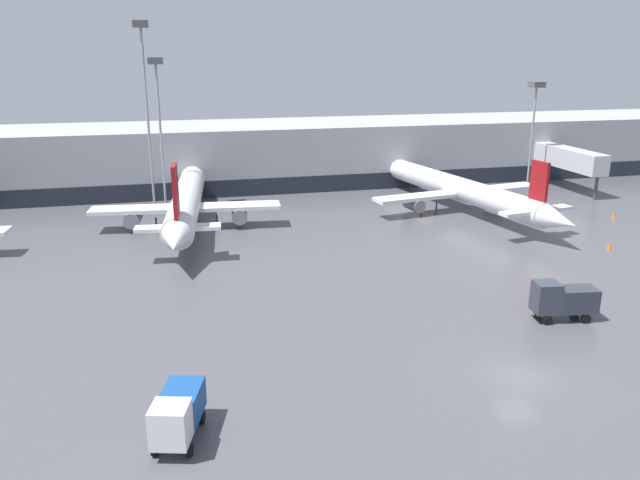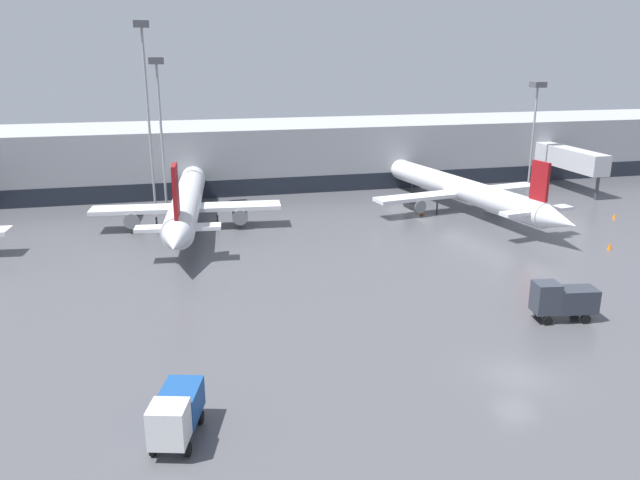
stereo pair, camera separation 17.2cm
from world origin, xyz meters
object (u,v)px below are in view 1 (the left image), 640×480
object	(u,v)px
service_truck_1	(178,412)
apron_light_mast_2	(535,103)
parked_jet_2	(186,203)
traffic_cone_2	(609,246)
apron_light_mast_1	(158,91)
parked_jet_1	(458,189)
traffic_cone_4	(422,211)
apron_light_mast_0	(144,67)
traffic_cone_3	(613,216)
service_truck_0	(563,299)

from	to	relation	value
service_truck_1	apron_light_mast_2	world-z (taller)	apron_light_mast_2
parked_jet_2	service_truck_1	bearing A→B (deg)	-177.16
parked_jet_2	traffic_cone_2	xyz separation A→B (m)	(41.22, -18.21, -2.57)
service_truck_1	apron_light_mast_1	xyz separation A→B (m)	(-0.15, 51.18, 13.05)
parked_jet_1	parked_jet_2	distance (m)	33.54
parked_jet_1	traffic_cone_4	world-z (taller)	parked_jet_1
parked_jet_1	parked_jet_2	world-z (taller)	parked_jet_2
apron_light_mast_2	service_truck_1	bearing A→B (deg)	-135.02
service_truck_1	apron_light_mast_0	bearing A→B (deg)	-162.45
apron_light_mast_2	traffic_cone_2	bearing A→B (deg)	-106.67
service_truck_1	apron_light_mast_2	size ratio (longest dim) A/B	0.32
traffic_cone_3	apron_light_mast_2	distance (m)	22.47
service_truck_0	apron_light_mast_1	distance (m)	52.84
service_truck_0	apron_light_mast_2	size ratio (longest dim) A/B	0.32
apron_light_mast_1	traffic_cone_3	bearing A→B (deg)	-19.08
apron_light_mast_0	apron_light_mast_2	size ratio (longest dim) A/B	1.50
traffic_cone_2	traffic_cone_3	world-z (taller)	traffic_cone_2
parked_jet_1	apron_light_mast_0	size ratio (longest dim) A/B	1.71
traffic_cone_3	apron_light_mast_1	size ratio (longest dim) A/B	0.03
parked_jet_2	apron_light_mast_2	world-z (taller)	apron_light_mast_2
service_truck_1	traffic_cone_3	size ratio (longest dim) A/B	8.13
traffic_cone_2	apron_light_mast_2	xyz separation A→B (m)	(8.83, 29.51, 11.87)
service_truck_0	apron_light_mast_0	world-z (taller)	apron_light_mast_0
service_truck_1	apron_light_mast_1	bearing A→B (deg)	-164.01
apron_light_mast_1	traffic_cone_2	bearing A→B (deg)	-33.28
parked_jet_1	apron_light_mast_1	distance (m)	38.97
traffic_cone_4	apron_light_mast_1	bearing A→B (deg)	160.41
parked_jet_1	parked_jet_2	bearing A→B (deg)	81.24
traffic_cone_2	service_truck_1	bearing A→B (deg)	-152.43
traffic_cone_4	apron_light_mast_0	distance (m)	37.78
parked_jet_2	apron_light_mast_2	xyz separation A→B (m)	(50.05, 11.30, 9.30)
service_truck_0	apron_light_mast_0	xyz separation A→B (m)	(-29.70, 42.79, 15.75)
service_truck_0	parked_jet_1	bearing A→B (deg)	-94.57
traffic_cone_2	traffic_cone_4	world-z (taller)	traffic_cone_4
traffic_cone_2	traffic_cone_3	distance (m)	13.65
parked_jet_1	apron_light_mast_2	distance (m)	21.86
service_truck_0	parked_jet_2	bearing A→B (deg)	-42.93
service_truck_1	apron_light_mast_0	size ratio (longest dim) A/B	0.22
service_truck_1	traffic_cone_2	size ratio (longest dim) A/B	6.97
apron_light_mast_1	parked_jet_2	bearing A→B (deg)	-77.60
apron_light_mast_1	service_truck_0	bearing A→B (deg)	-56.45
traffic_cone_4	traffic_cone_3	bearing A→B (deg)	-18.36
parked_jet_2	service_truck_0	distance (m)	41.55
traffic_cone_2	apron_light_mast_2	bearing A→B (deg)	73.33
traffic_cone_3	apron_light_mast_1	xyz separation A→B (m)	(-52.24, 18.07, 14.32)
traffic_cone_3	parked_jet_1	bearing A→B (deg)	153.13
parked_jet_1	traffic_cone_3	xyz separation A→B (m)	(16.44, -8.33, -2.43)
parked_jet_1	traffic_cone_4	distance (m)	5.89
parked_jet_1	parked_jet_2	xyz separation A→B (m)	(-33.53, -0.58, 0.20)
apron_light_mast_0	apron_light_mast_1	world-z (taller)	apron_light_mast_0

